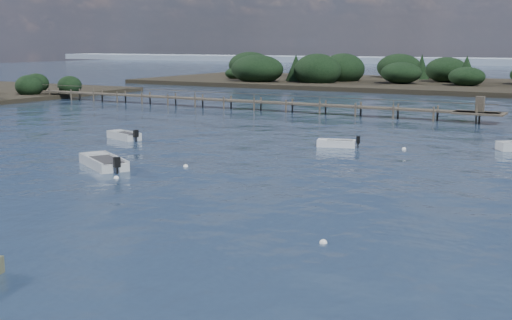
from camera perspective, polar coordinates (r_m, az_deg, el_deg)
The scene contains 10 objects.
ground at distance 81.29m, azimuth 17.96°, elevation 4.23°, with size 400.00×400.00×0.00m, color #182639.
tender_far_grey at distance 55.26m, azimuth -11.65°, elevation 2.02°, with size 3.87×2.42×1.23m.
tender_far_white at distance 50.41m, azimuth 7.16°, elevation 1.35°, with size 3.36×1.93×1.13m.
dinghy_mid_grey at distance 43.16m, azimuth -13.40°, elevation -0.35°, with size 5.08×3.92×1.32m.
buoy_b at distance 26.35m, azimuth 6.00°, elevation -7.36°, with size 0.32×0.32×0.32m, color white.
buoy_c at distance 39.35m, azimuth -12.31°, elevation -1.59°, with size 0.32×0.32×0.32m, color white.
buoy_e at distance 50.20m, azimuth 13.02°, elevation 0.94°, with size 0.32×0.32×0.32m, color white.
buoy_extra_a at distance 42.27m, azimuth -6.27°, elevation -0.59°, with size 0.32×0.32×0.32m, color white.
jetty at distance 77.46m, azimuth 0.12°, elevation 5.18°, with size 64.50×3.20×3.40m.
distant_haze at distance 271.01m, azimuth 6.44°, elevation 8.62°, with size 280.00×20.00×2.40m, color #8794A7.
Camera 1 is at (15.98, -19.30, 8.00)m, focal length 45.00 mm.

